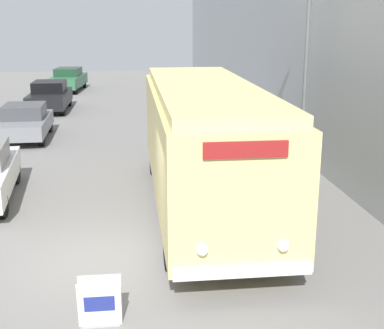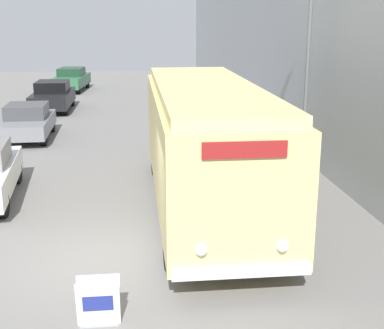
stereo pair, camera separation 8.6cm
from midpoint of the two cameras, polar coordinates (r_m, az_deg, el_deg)
The scene contains 8 objects.
ground_plane at distance 11.20m, azimuth -9.57°, elevation -10.16°, with size 80.00×80.00×0.00m, color slate.
building_wall_right at distance 21.00m, azimuth 10.79°, elevation 12.89°, with size 0.30×60.00×7.90m.
vintage_bus at distance 13.44m, azimuth 1.64°, elevation 2.57°, with size 2.57×9.56×3.22m.
sign_board at distance 8.95m, azimuth -9.68°, elevation -14.33°, with size 0.69×0.31×0.82m.
streetlamp at distance 16.42m, azimuth 12.57°, elevation 13.67°, with size 0.36×0.36×6.83m.
parked_car_mid at distance 22.69m, azimuth -17.07°, elevation 4.40°, with size 1.93×4.08×1.41m.
parked_car_far at distance 29.33m, azimuth -14.55°, elevation 7.09°, with size 1.92×4.37×1.55m.
parked_car_distant at distance 37.11m, azimuth -12.67°, elevation 8.88°, with size 2.24×4.75×1.51m.
Camera 2 is at (0.78, -10.10, 4.81)m, focal length 50.00 mm.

